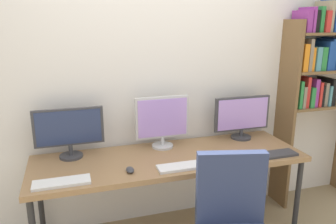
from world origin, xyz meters
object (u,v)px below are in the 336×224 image
at_px(monitor_right, 242,116).
at_px(keyboard_left, 62,182).
at_px(desk, 170,162).
at_px(keyboard_right, 276,154).
at_px(mouse_right_side, 130,170).
at_px(bookshelf, 322,71).
at_px(keyboard_center, 179,167).
at_px(monitor_left, 69,130).
at_px(monitor_center, 162,121).
at_px(mouse_left_side, 247,154).

distance_m(monitor_right, keyboard_left, 1.64).
bearing_deg(desk, keyboard_right, -15.74).
xyz_separation_m(monitor_right, mouse_right_side, (-1.10, -0.40, -0.19)).
xyz_separation_m(bookshelf, keyboard_center, (-1.58, -0.46, -0.56)).
distance_m(keyboard_center, keyboard_right, 0.82).
height_order(monitor_left, keyboard_center, monitor_left).
bearing_deg(keyboard_center, monitor_center, 90.00).
distance_m(bookshelf, monitor_left, 2.36).
bearing_deg(desk, monitor_center, 90.00).
distance_m(bookshelf, keyboard_right, 1.06).
height_order(bookshelf, keyboard_left, bookshelf).
xyz_separation_m(mouse_left_side, mouse_right_side, (-0.94, -0.01, 0.00)).
bearing_deg(monitor_right, keyboard_left, -164.19).
xyz_separation_m(desk, monitor_left, (-0.75, 0.21, 0.27)).
xyz_separation_m(monitor_right, keyboard_right, (0.07, -0.44, -0.20)).
relative_size(desk, monitor_left, 4.06).
bearing_deg(bookshelf, keyboard_center, -163.78).
bearing_deg(monitor_right, bookshelf, 1.24).
bearing_deg(mouse_left_side, monitor_left, 163.84).
height_order(desk, monitor_left, monitor_left).
relative_size(bookshelf, monitor_right, 3.72).
xyz_separation_m(monitor_left, monitor_center, (0.75, 0.00, 0.01)).
bearing_deg(keyboard_left, mouse_left_side, 2.32).
bearing_deg(monitor_center, desk, -90.00).
bearing_deg(mouse_left_side, keyboard_right, -13.73).
height_order(monitor_center, keyboard_left, monitor_center).
bearing_deg(keyboard_left, keyboard_right, 0.00).
height_order(mouse_left_side, mouse_right_side, same).
relative_size(desk, keyboard_left, 5.76).
xyz_separation_m(monitor_left, mouse_right_side, (0.39, -0.40, -0.20)).
xyz_separation_m(monitor_left, monitor_right, (1.49, 0.00, -0.01)).
xyz_separation_m(keyboard_center, keyboard_right, (0.82, 0.00, 0.00)).
height_order(bookshelf, mouse_right_side, bookshelf).
relative_size(monitor_left, monitor_right, 1.00).
height_order(monitor_right, mouse_right_side, monitor_right).
bearing_deg(monitor_right, mouse_left_side, -112.79).
relative_size(keyboard_center, mouse_left_side, 3.35).
bearing_deg(monitor_center, mouse_right_side, -131.62).
bearing_deg(desk, mouse_right_side, -152.32).
xyz_separation_m(bookshelf, monitor_left, (-2.33, -0.02, -0.35)).
xyz_separation_m(keyboard_left, keyboard_center, (0.82, 0.00, 0.00)).
bearing_deg(monitor_center, bookshelf, 0.65).
height_order(monitor_center, keyboard_center, monitor_center).
relative_size(keyboard_right, mouse_left_side, 3.43).
height_order(monitor_left, mouse_right_side, monitor_left).
relative_size(desk, bookshelf, 1.09).
distance_m(monitor_right, mouse_right_side, 1.19).
distance_m(monitor_left, monitor_center, 0.75).
height_order(keyboard_left, keyboard_center, same).
height_order(monitor_left, keyboard_left, monitor_left).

